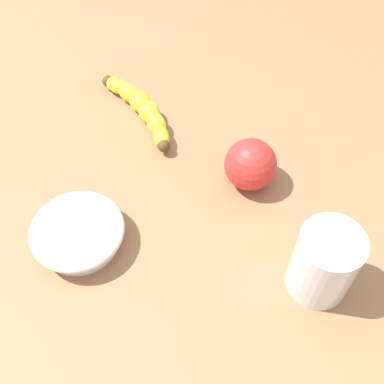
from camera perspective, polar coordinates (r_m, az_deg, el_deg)
wooden_tabletop at (r=73.71cm, az=1.03°, el=-0.34°), size 120.00×120.00×3.00cm
banana at (r=81.61cm, az=-5.84°, el=9.63°), size 12.86×16.34×3.32cm
smoothie_glass at (r=62.25cm, az=15.06°, el=-8.03°), size 7.85×7.85×10.47cm
ceramic_bowl at (r=67.41cm, az=-13.07°, el=-4.70°), size 12.60×12.60×3.60cm
apple_fruit at (r=70.94cm, az=6.79°, el=3.18°), size 7.60×7.60×7.60cm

